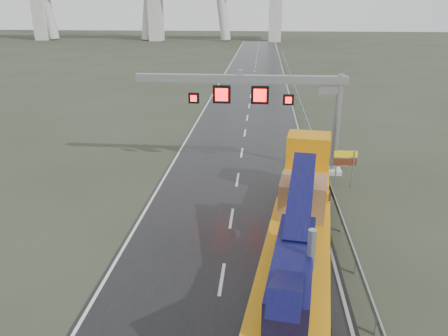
# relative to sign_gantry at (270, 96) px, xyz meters

# --- Properties ---
(road) EXTENTS (11.00, 200.00, 0.02)m
(road) POSITION_rel_sign_gantry_xyz_m (-2.10, 22.01, -5.60)
(road) COLOR black
(road) RESTS_ON ground
(guardrail) EXTENTS (0.20, 140.00, 1.40)m
(guardrail) POSITION_rel_sign_gantry_xyz_m (4.00, 12.01, -4.91)
(guardrail) COLOR gray
(guardrail) RESTS_ON ground
(sign_gantry) EXTENTS (14.90, 1.20, 7.42)m
(sign_gantry) POSITION_rel_sign_gantry_xyz_m (0.00, 0.00, 0.00)
(sign_gantry) COLOR #B2B3AE
(sign_gantry) RESTS_ON ground
(heavy_haul_truck) EXTENTS (5.59, 20.54, 4.78)m
(heavy_haul_truck) POSITION_rel_sign_gantry_xyz_m (1.54, -10.91, -3.76)
(heavy_haul_truck) COLOR #C48E0A
(heavy_haul_truck) RESTS_ON ground
(exit_sign_pair) EXTENTS (1.54, 0.16, 2.65)m
(exit_sign_pair) POSITION_rel_sign_gantry_xyz_m (5.10, -2.64, -3.76)
(exit_sign_pair) COLOR gray
(exit_sign_pair) RESTS_ON ground
(striped_barrier) EXTENTS (0.77, 0.57, 1.16)m
(striped_barrier) POSITION_rel_sign_gantry_xyz_m (5.82, 1.61, -5.03)
(striped_barrier) COLOR red
(striped_barrier) RESTS_ON ground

